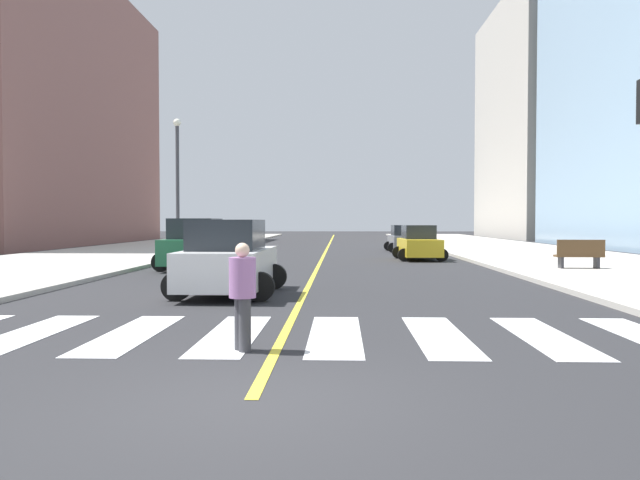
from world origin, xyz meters
name	(u,v)px	position (x,y,z in m)	size (l,w,h in m)	color
ground_plane	(251,400)	(0.00, 0.00, 0.00)	(220.00, 220.00, 0.00)	#28282B
sidewalk_kerb_east	(605,266)	(12.20, 20.00, 0.07)	(10.00, 120.00, 0.15)	#B2ADA3
sidewalk_kerb_west	(39,265)	(-12.20, 20.00, 0.07)	(10.00, 120.00, 0.15)	#B2ADA3
crosswalk_paint	(284,335)	(0.00, 4.00, 0.01)	(13.50, 4.00, 0.01)	silver
lane_divider_paint	(328,247)	(0.00, 40.00, 0.01)	(0.16, 80.00, 0.01)	yellow
parking_garage_concrete	(576,121)	(27.97, 66.44, 13.45)	(18.00, 24.00, 26.89)	#B2ADA3
low_rise_brick_west	(11,110)	(-26.97, 45.53, 11.34)	(16.00, 32.00, 22.67)	brown
car_white_nearest	(229,260)	(-2.03, 9.85, 0.95)	(2.89, 4.58, 2.03)	silver
car_yellow_second	(419,244)	(4.97, 25.15, 0.83)	(2.55, 4.02, 1.77)	gold
car_gray_third	(404,239)	(5.07, 33.65, 0.80)	(2.48, 3.89, 1.72)	slate
car_green_fourth	(197,245)	(-4.96, 18.74, 0.98)	(2.92, 4.68, 2.09)	#236B42
park_bench	(579,255)	(10.24, 17.67, 0.69)	(1.83, 0.65, 1.12)	brown
pedestrian_crossing	(243,292)	(-0.51, 2.62, 0.92)	(0.41, 0.41, 1.67)	#38383D
street_lamp	(178,174)	(-8.21, 28.12, 4.61)	(0.44, 0.44, 7.57)	#38383D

